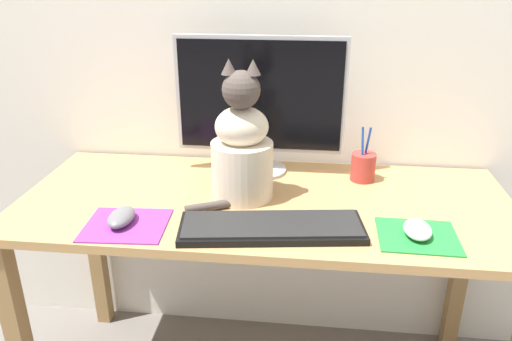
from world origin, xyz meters
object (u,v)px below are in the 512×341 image
object	(u,v)px
monitor	(260,102)
cat	(242,149)
computer_mouse_right	(418,230)
pen_cup	(363,166)
computer_mouse_left	(121,217)
keyboard	(272,227)

from	to	relation	value
monitor	cat	xyz separation A→B (m)	(-0.03, -0.20, -0.08)
computer_mouse_right	monitor	bearing A→B (deg)	139.16
cat	pen_cup	distance (m)	0.40
computer_mouse_left	keyboard	bearing A→B (deg)	1.48
computer_mouse_right	pen_cup	xyz separation A→B (m)	(-0.11, 0.34, 0.02)
computer_mouse_left	computer_mouse_right	world-z (taller)	computer_mouse_left
monitor	pen_cup	xyz separation A→B (m)	(0.33, -0.03, -0.19)
monitor	pen_cup	world-z (taller)	monitor
keyboard	computer_mouse_right	world-z (taller)	computer_mouse_right
keyboard	monitor	bearing A→B (deg)	92.72
keyboard	cat	size ratio (longest dim) A/B	1.21
monitor	cat	bearing A→B (deg)	-98.89
pen_cup	computer_mouse_left	bearing A→B (deg)	-150.53
keyboard	pen_cup	world-z (taller)	pen_cup
computer_mouse_left	cat	bearing A→B (deg)	35.04
pen_cup	computer_mouse_right	bearing A→B (deg)	-72.53
monitor	computer_mouse_left	distance (m)	0.55
computer_mouse_right	cat	bearing A→B (deg)	159.08
computer_mouse_right	keyboard	bearing A→B (deg)	-177.77
computer_mouse_left	pen_cup	world-z (taller)	pen_cup
keyboard	computer_mouse_right	distance (m)	0.36
monitor	cat	distance (m)	0.22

